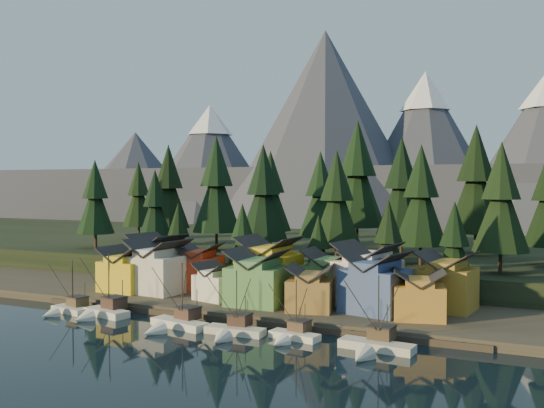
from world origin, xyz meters
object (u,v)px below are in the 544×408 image
at_px(boat_0, 66,302).
at_px(house_front_0, 126,268).
at_px(boat_3, 232,323).
at_px(house_front_1, 158,265).
at_px(boat_2, 174,316).
at_px(boat_4, 291,327).
at_px(boat_5, 374,337).
at_px(house_back_0, 157,258).
at_px(boat_1, 102,303).
at_px(house_back_1, 199,266).

height_order(boat_0, house_front_0, house_front_0).
relative_size(boat_3, house_front_1, 0.98).
height_order(boat_2, boat_4, boat_2).
relative_size(boat_5, house_back_0, 1.05).
distance_m(boat_3, boat_4, 9.27).
relative_size(boat_0, boat_1, 0.86).
height_order(boat_2, boat_5, boat_5).
height_order(boat_3, house_front_0, house_front_0).
bearing_deg(boat_5, house_front_0, 168.91).
height_order(boat_0, boat_1, boat_1).
bearing_deg(house_front_1, boat_0, -107.88).
distance_m(boat_4, house_front_0, 45.67).
xyz_separation_m(house_front_1, house_back_1, (5.69, 5.94, -0.61)).
distance_m(boat_3, house_back_0, 42.20).
xyz_separation_m(boat_3, house_back_1, (-21.07, 24.45, 4.39)).
relative_size(boat_0, house_back_1, 1.07).
bearing_deg(boat_1, house_front_0, 127.00).
bearing_deg(house_front_0, house_front_1, 14.20).
distance_m(boat_5, house_front_1, 52.02).
height_order(boat_3, boat_4, boat_3).
xyz_separation_m(boat_4, house_back_1, (-30.24, 23.03, 4.49)).
bearing_deg(house_front_1, house_back_0, 132.43).
xyz_separation_m(boat_5, house_back_1, (-42.85, 23.98, 4.31)).
bearing_deg(house_front_0, boat_0, -90.17).
height_order(boat_0, boat_2, boat_2).
xyz_separation_m(boat_0, boat_5, (55.86, -0.75, 0.02)).
height_order(boat_1, house_back_0, house_back_0).
xyz_separation_m(boat_4, house_back_0, (-41.82, 24.81, 5.20)).
bearing_deg(boat_1, boat_3, 8.69).
relative_size(boat_4, house_back_1, 1.01).
xyz_separation_m(boat_5, house_front_1, (-48.54, 18.03, 4.93)).
distance_m(boat_2, boat_3, 10.45).
bearing_deg(boat_3, house_back_1, 128.47).
bearing_deg(house_front_0, house_back_0, 86.14).
xyz_separation_m(boat_0, boat_1, (7.59, 0.43, 0.34)).
relative_size(boat_1, house_back_1, 1.24).
bearing_deg(boat_4, house_back_1, 151.57).
bearing_deg(boat_2, boat_3, 12.16).
bearing_deg(boat_4, boat_5, 4.56).
distance_m(house_front_0, house_front_1, 7.02).
xyz_separation_m(boat_0, boat_2, (23.63, -1.26, 0.03)).
distance_m(boat_3, house_back_1, 32.57).
bearing_deg(house_front_1, house_front_0, -162.44).
bearing_deg(boat_5, house_front_1, 165.16).
relative_size(boat_0, boat_5, 0.88).
height_order(boat_5, house_front_0, boat_5).
height_order(boat_5, house_front_1, house_front_1).
bearing_deg(boat_3, boat_2, 177.89).
xyz_separation_m(house_front_0, house_back_0, (0.90, 9.24, 0.99)).
bearing_deg(boat_1, house_front_1, 103.17).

